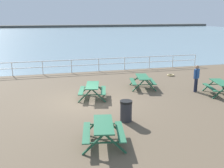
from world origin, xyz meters
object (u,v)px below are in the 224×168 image
at_px(picnic_table_near_right, 143,79).
at_px(litter_bin, 126,111).
at_px(picnic_table_mid_centre, 92,88).
at_px(picnic_table_near_left, 221,85).
at_px(picnic_table_far_left, 103,128).
at_px(visitor, 196,77).

bearing_deg(picnic_table_near_right, litter_bin, 163.32).
relative_size(picnic_table_near_right, picnic_table_mid_centre, 0.99).
bearing_deg(picnic_table_near_left, picnic_table_mid_centre, 93.36).
height_order(picnic_table_near_left, litter_bin, litter_bin).
bearing_deg(litter_bin, picnic_table_far_left, -129.22).
relative_size(picnic_table_mid_centre, picnic_table_far_left, 1.02).
distance_m(picnic_table_mid_centre, litter_bin, 3.78).
distance_m(picnic_table_near_right, picnic_table_mid_centre, 3.75).
height_order(picnic_table_far_left, visitor, visitor).
distance_m(picnic_table_far_left, visitor, 8.67).
bearing_deg(picnic_table_near_right, picnic_table_near_left, -110.67).
bearing_deg(visitor, picnic_table_near_right, 25.75).
relative_size(visitor, litter_bin, 1.75).
height_order(picnic_table_near_right, picnic_table_far_left, same).
bearing_deg(picnic_table_mid_centre, visitor, -80.07).
bearing_deg(litter_bin, visitor, 30.44).
bearing_deg(picnic_table_near_left, picnic_table_near_right, 70.40).
bearing_deg(picnic_table_near_right, picnic_table_far_left, 160.37).
height_order(picnic_table_near_right, visitor, visitor).
bearing_deg(picnic_table_mid_centre, litter_bin, -154.08).
bearing_deg(picnic_table_mid_centre, picnic_table_far_left, -173.07).
relative_size(picnic_table_near_left, litter_bin, 2.21).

